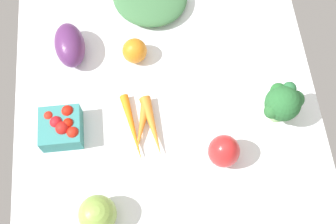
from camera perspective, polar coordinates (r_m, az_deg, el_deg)
The scene contains 8 objects.
tablecloth at distance 107.64cm, azimuth 0.00°, elevation -0.62°, with size 104.00×76.00×2.00cm, color white.
bell_pepper_red at distance 99.57cm, azimuth 7.43°, elevation -5.19°, with size 7.32×7.32×9.05cm, color red.
broccoli_head at distance 103.73cm, azimuth 15.05°, elevation 1.28°, with size 9.51×10.23×11.76cm.
berry_basket at distance 105.22cm, azimuth -13.96°, elevation -1.96°, with size 9.76×9.76×6.74cm.
carrot_bunch at distance 104.31cm, azimuth -3.24°, elevation -2.02°, with size 17.95×10.35×2.91cm.
heirloom_tomato_green at distance 96.92cm, azimuth -9.34°, elevation -13.25°, with size 8.44×8.44×8.44cm, color #8AAF4A.
heirloom_tomato_orange at distance 111.68cm, azimuth -4.46°, elevation 8.12°, with size 6.40×6.40×6.40cm, color orange.
eggplant at distance 114.32cm, azimuth -12.92°, elevation 8.66°, with size 12.69×7.67×7.67cm, color #5A2B63.
Camera 1 is at (40.58, -4.18, 100.62)cm, focal length 45.88 mm.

